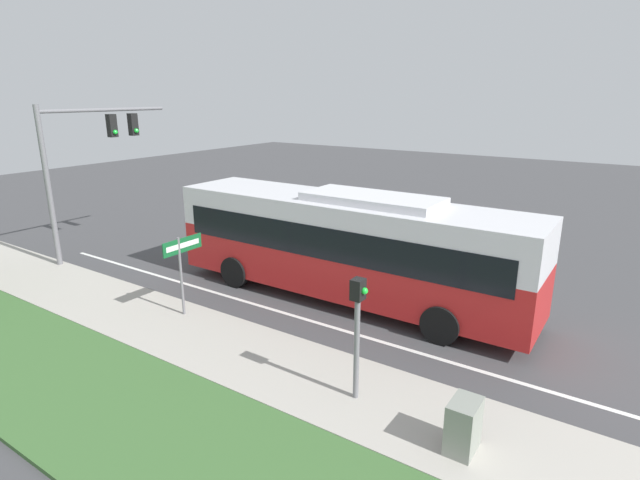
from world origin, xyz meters
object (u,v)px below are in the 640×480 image
at_px(utility_cabinet, 463,426).
at_px(pedestrian_signal, 358,320).
at_px(street_sign, 182,260).
at_px(signal_gantry, 87,150).
at_px(bus, 346,242).

bearing_deg(utility_cabinet, pedestrian_signal, 81.73).
xyz_separation_m(pedestrian_signal, street_sign, (0.92, 6.31, -0.17)).
distance_m(signal_gantry, utility_cabinet, 16.88).
distance_m(signal_gantry, street_sign, 8.09).
bearing_deg(signal_gantry, utility_cabinet, -101.58).
xyz_separation_m(pedestrian_signal, utility_cabinet, (-0.35, -2.42, -1.32)).
relative_size(bus, pedestrian_signal, 4.19).
xyz_separation_m(bus, signal_gantry, (-1.80, 10.61, 2.36)).
height_order(pedestrian_signal, street_sign, pedestrian_signal).
height_order(signal_gantry, pedestrian_signal, signal_gantry).
xyz_separation_m(bus, utility_cabinet, (-5.10, -5.53, -1.29)).
xyz_separation_m(signal_gantry, utility_cabinet, (-3.31, -16.14, -3.66)).
bearing_deg(utility_cabinet, signal_gantry, 78.42).
bearing_deg(street_sign, utility_cabinet, -98.26).
relative_size(pedestrian_signal, utility_cabinet, 2.83).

